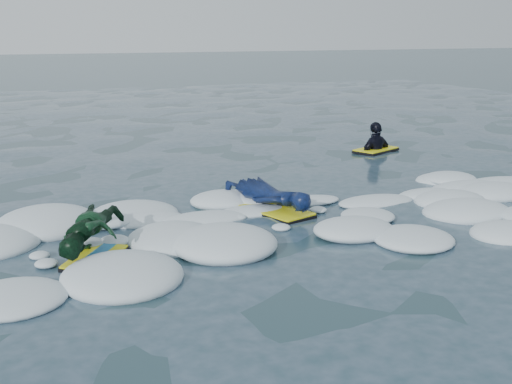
% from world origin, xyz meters
% --- Properties ---
extents(ground, '(120.00, 120.00, 0.00)m').
position_xyz_m(ground, '(0.00, 0.00, 0.00)').
color(ground, '#162F36').
rests_on(ground, ground).
extents(foam_band, '(12.00, 3.10, 0.30)m').
position_xyz_m(foam_band, '(0.00, 1.03, 0.00)').
color(foam_band, white).
rests_on(foam_band, ground).
extents(prone_woman_unit, '(1.06, 1.67, 0.41)m').
position_xyz_m(prone_woman_unit, '(0.19, 1.52, 0.21)').
color(prone_woman_unit, black).
rests_on(prone_woman_unit, ground).
extents(prone_child_unit, '(1.12, 1.41, 0.50)m').
position_xyz_m(prone_child_unit, '(-2.37, 0.49, 0.26)').
color(prone_child_unit, black).
rests_on(prone_child_unit, ground).
extents(waiting_rider_unit, '(1.12, 0.92, 1.48)m').
position_xyz_m(waiting_rider_unit, '(3.83, 4.86, -0.10)').
color(waiting_rider_unit, black).
rests_on(waiting_rider_unit, ground).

